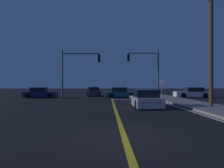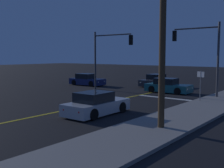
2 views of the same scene
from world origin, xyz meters
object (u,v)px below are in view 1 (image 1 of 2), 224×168
(car_side_waiting_navy, at_px, (40,93))
(traffic_signal_far_left, at_px, (76,66))
(utility_pole_right, at_px, (211,41))
(car_parked_curb_silver, at_px, (145,100))
(car_lead_oncoming_teal, at_px, (120,93))
(traffic_signal_near_right, at_px, (147,66))
(car_far_approaching_white, at_px, (192,93))
(street_sign_corner, at_px, (162,86))
(car_following_oncoming_charcoal, at_px, (94,92))

(car_side_waiting_navy, relative_size, traffic_signal_far_left, 0.73)
(traffic_signal_far_left, height_order, utility_pole_right, utility_pole_right)
(car_parked_curb_silver, bearing_deg, car_side_waiting_navy, 134.37)
(car_lead_oncoming_teal, height_order, traffic_signal_near_right, traffic_signal_near_right)
(car_parked_curb_silver, relative_size, car_lead_oncoming_teal, 1.02)
(car_side_waiting_navy, bearing_deg, utility_pole_right, 50.39)
(car_far_approaching_white, bearing_deg, car_lead_oncoming_teal, 91.53)
(traffic_signal_near_right, xyz_separation_m, traffic_signal_far_left, (-8.72, -1.40, -0.14))
(car_parked_curb_silver, xyz_separation_m, car_lead_oncoming_teal, (-1.17, 11.34, -0.00))
(traffic_signal_far_left, bearing_deg, car_side_waiting_navy, 155.95)
(car_parked_curb_silver, relative_size, street_sign_corner, 1.85)
(car_lead_oncoming_teal, bearing_deg, traffic_signal_far_left, -69.83)
(car_side_waiting_navy, bearing_deg, street_sign_corner, 73.47)
(car_side_waiting_navy, bearing_deg, car_far_approaching_white, 87.21)
(utility_pole_right, height_order, street_sign_corner, utility_pole_right)
(street_sign_corner, bearing_deg, car_lead_oncoming_teal, 140.92)
(utility_pole_right, bearing_deg, car_side_waiting_navy, 143.20)
(car_following_oncoming_charcoal, distance_m, car_parked_curb_silver, 16.23)
(car_far_approaching_white, height_order, traffic_signal_near_right, traffic_signal_near_right)
(street_sign_corner, bearing_deg, car_following_oncoming_charcoal, 136.31)
(car_side_waiting_navy, xyz_separation_m, traffic_signal_near_right, (13.65, -0.80, 3.46))
(car_side_waiting_navy, relative_size, street_sign_corner, 1.83)
(car_parked_curb_silver, distance_m, utility_pole_right, 6.40)
(utility_pole_right, bearing_deg, car_far_approaching_white, 73.53)
(car_parked_curb_silver, height_order, traffic_signal_far_left, traffic_signal_far_left)
(car_following_oncoming_charcoal, height_order, car_lead_oncoming_teal, same)
(traffic_signal_far_left, height_order, street_sign_corner, traffic_signal_far_left)
(car_far_approaching_white, bearing_deg, car_following_oncoming_charcoal, 73.92)
(car_far_approaching_white, xyz_separation_m, street_sign_corner, (-4.97, -3.61, 0.99))
(utility_pole_right, xyz_separation_m, street_sign_corner, (-1.40, 8.48, -3.33))
(traffic_signal_far_left, bearing_deg, street_sign_corner, -8.12)
(car_following_oncoming_charcoal, relative_size, car_lead_oncoming_teal, 1.02)
(car_following_oncoming_charcoal, distance_m, traffic_signal_far_left, 7.36)
(car_following_oncoming_charcoal, bearing_deg, car_side_waiting_navy, 32.39)
(car_lead_oncoming_teal, xyz_separation_m, traffic_signal_far_left, (-5.38, -2.20, 3.32))
(street_sign_corner, bearing_deg, car_far_approaching_white, 35.94)
(car_side_waiting_navy, xyz_separation_m, utility_pole_right, (16.14, -12.08, 4.32))
(utility_pole_right, bearing_deg, car_following_oncoming_charcoal, 120.37)
(traffic_signal_near_right, xyz_separation_m, utility_pole_right, (2.49, -11.28, 0.86))
(traffic_signal_near_right, relative_size, utility_pole_right, 0.65)
(car_parked_curb_silver, relative_size, utility_pole_right, 0.46)
(car_side_waiting_navy, xyz_separation_m, car_parked_curb_silver, (11.48, -11.34, 0.00))
(car_lead_oncoming_teal, relative_size, traffic_signal_far_left, 0.73)
(car_parked_curb_silver, bearing_deg, car_far_approaching_white, 53.05)
(car_lead_oncoming_teal, xyz_separation_m, utility_pole_right, (5.83, -12.07, 4.32))
(car_side_waiting_navy, height_order, car_lead_oncoming_teal, same)
(car_far_approaching_white, relative_size, traffic_signal_near_right, 0.75)
(utility_pole_right, distance_m, street_sign_corner, 9.21)
(car_lead_oncoming_teal, bearing_deg, car_side_waiting_navy, -92.05)
(car_lead_oncoming_teal, distance_m, traffic_signal_far_left, 6.69)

